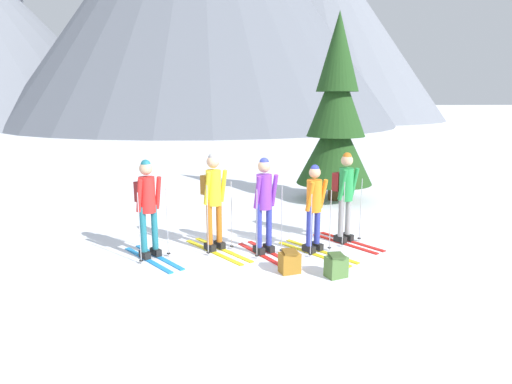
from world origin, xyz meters
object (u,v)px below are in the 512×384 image
(skier_in_yellow, at_px, (213,196))
(backpack_on_snow_beside, at_px, (336,266))
(skier_in_purple, at_px, (264,201))
(skier_in_green, at_px, (345,192))
(skier_in_orange, at_px, (314,206))
(backpack_on_snow_front, at_px, (290,262))
(skier_in_red, at_px, (147,203))
(pine_tree_near, at_px, (336,117))

(skier_in_yellow, xyz_separation_m, backpack_on_snow_beside, (1.88, -1.57, -0.87))
(skier_in_purple, distance_m, skier_in_green, 1.74)
(skier_in_orange, bearing_deg, backpack_on_snow_front, -125.23)
(skier_in_orange, height_order, skier_in_green, skier_in_green)
(backpack_on_snow_front, bearing_deg, skier_in_purple, 105.57)
(skier_in_red, xyz_separation_m, skier_in_green, (3.76, 0.37, 0.02))
(backpack_on_snow_front, bearing_deg, skier_in_green, 45.16)
(skier_in_yellow, bearing_deg, backpack_on_snow_beside, -39.83)
(skier_in_yellow, bearing_deg, pine_tree_near, 46.70)
(skier_in_purple, relative_size, skier_in_orange, 1.08)
(skier_in_orange, bearing_deg, skier_in_yellow, 168.77)
(skier_in_green, bearing_deg, skier_in_red, -174.35)
(skier_in_purple, bearing_deg, skier_in_yellow, 160.45)
(skier_in_red, distance_m, pine_tree_near, 6.32)
(backpack_on_snow_front, bearing_deg, skier_in_red, 156.01)
(skier_in_red, distance_m, skier_in_yellow, 1.20)
(skier_in_green, bearing_deg, backpack_on_snow_front, -134.84)
(skier_in_orange, xyz_separation_m, skier_in_green, (0.76, 0.49, 0.14))
(skier_in_yellow, xyz_separation_m, pine_tree_near, (3.54, 3.76, 1.27))
(pine_tree_near, distance_m, backpack_on_snow_beside, 5.98)
(skier_in_green, bearing_deg, skier_in_orange, -146.97)
(skier_in_red, height_order, pine_tree_near, pine_tree_near)
(backpack_on_snow_beside, bearing_deg, skier_in_yellow, 140.17)
(skier_in_yellow, distance_m, skier_in_orange, 1.88)
(pine_tree_near, bearing_deg, skier_in_purple, -122.85)
(skier_in_red, bearing_deg, backpack_on_snow_front, -23.99)
(skier_in_orange, distance_m, pine_tree_near, 4.69)
(skier_in_green, height_order, backpack_on_snow_beside, skier_in_green)
(skier_in_yellow, bearing_deg, skier_in_orange, -11.23)
(skier_in_yellow, relative_size, backpack_on_snow_beside, 4.87)
(skier_in_purple, xyz_separation_m, pine_tree_near, (2.63, 4.08, 1.33))
(skier_in_red, bearing_deg, backpack_on_snow_beside, -23.43)
(skier_in_purple, relative_size, backpack_on_snow_front, 4.71)
(skier_in_orange, bearing_deg, skier_in_green, 33.03)
(skier_in_yellow, relative_size, backpack_on_snow_front, 4.87)
(skier_in_red, bearing_deg, skier_in_purple, -2.13)
(skier_in_orange, relative_size, backpack_on_snow_beside, 4.35)
(skier_in_yellow, xyz_separation_m, skier_in_green, (2.59, 0.13, -0.03))
(skier_in_yellow, distance_m, backpack_on_snow_beside, 2.60)
(skier_in_purple, distance_m, pine_tree_near, 5.04)
(skier_in_purple, xyz_separation_m, backpack_on_snow_front, (0.27, -0.97, -0.81))
(skier_in_yellow, distance_m, skier_in_purple, 0.96)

